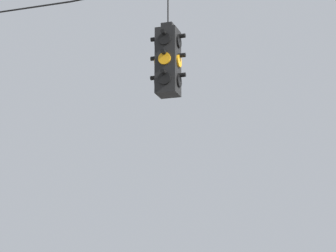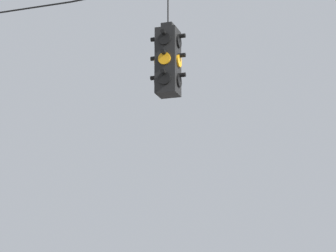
{
  "view_description": "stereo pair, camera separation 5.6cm",
  "coord_description": "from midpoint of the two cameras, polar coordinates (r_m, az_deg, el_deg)",
  "views": [
    {
      "loc": [
        5.91,
        -9.49,
        2.1
      ],
      "look_at": [
        2.9,
        -0.14,
        4.66
      ],
      "focal_mm": 70.0,
      "sensor_mm": 36.0,
      "label": 1
    },
    {
      "loc": [
        5.97,
        -9.48,
        2.1
      ],
      "look_at": [
        2.9,
        -0.14,
        4.66
      ],
      "focal_mm": 70.0,
      "sensor_mm": 36.0,
      "label": 2
    }
  ],
  "objects": [
    {
      "name": "traffic_light_over_intersection",
      "position": [
        10.48,
        -0.15,
        5.68
      ],
      "size": [
        0.58,
        0.58,
        1.93
      ],
      "color": "black"
    }
  ]
}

